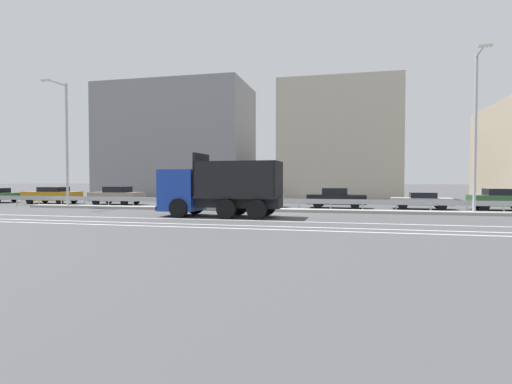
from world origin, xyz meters
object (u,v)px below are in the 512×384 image
(parked_car_3, at_px, (192,197))
(parked_car_7, at_px, (500,199))
(parked_car_2, at_px, (117,195))
(dump_truck, at_px, (206,193))
(street_lamp_1, at_px, (476,126))
(parked_car_4, at_px, (254,197))
(parked_car_1, at_px, (52,195))
(street_lamp_0, at_px, (65,139))
(parked_car_5, at_px, (337,198))
(median_road_sign, at_px, (184,190))
(parked_car_6, at_px, (421,200))

(parked_car_3, relative_size, parked_car_7, 1.18)
(parked_car_2, bearing_deg, parked_car_3, -86.02)
(dump_truck, height_order, street_lamp_1, street_lamp_1)
(parked_car_4, height_order, parked_car_7, parked_car_4)
(parked_car_7, bearing_deg, parked_car_1, -88.39)
(street_lamp_1, relative_size, parked_car_7, 2.44)
(street_lamp_0, xyz_separation_m, parked_car_1, (-4.56, 4.01, -4.27))
(street_lamp_0, distance_m, parked_car_5, 20.19)
(median_road_sign, bearing_deg, parked_car_7, 11.55)
(parked_car_4, bearing_deg, parked_car_7, -86.47)
(parked_car_6, bearing_deg, parked_car_7, -84.47)
(median_road_sign, bearing_deg, street_lamp_1, 0.07)
(street_lamp_0, distance_m, parked_car_3, 10.15)
(street_lamp_0, relative_size, parked_car_3, 2.00)
(parked_car_2, bearing_deg, street_lamp_1, -97.72)
(median_road_sign, height_order, parked_car_6, median_road_sign)
(street_lamp_0, distance_m, parked_car_7, 30.71)
(street_lamp_1, relative_size, parked_car_2, 2.23)
(parked_car_4, bearing_deg, parked_car_3, 87.52)
(median_road_sign, distance_m, street_lamp_0, 9.83)
(dump_truck, relative_size, median_road_sign, 2.65)
(parked_car_2, relative_size, parked_car_7, 1.09)
(parked_car_2, xyz_separation_m, parked_car_7, (28.61, 0.36, -0.01))
(dump_truck, height_order, parked_car_3, dump_truck)
(dump_truck, bearing_deg, median_road_sign, 37.47)
(median_road_sign, relative_size, parked_car_1, 0.55)
(street_lamp_0, bearing_deg, street_lamp_1, 0.61)
(parked_car_1, height_order, parked_car_6, parked_car_1)
(street_lamp_0, xyz_separation_m, parked_car_4, (13.13, 4.13, -4.25))
(dump_truck, relative_size, parked_car_6, 1.67)
(dump_truck, distance_m, street_lamp_1, 16.11)
(street_lamp_1, bearing_deg, dump_truck, -163.99)
(parked_car_1, bearing_deg, street_lamp_1, -96.43)
(street_lamp_0, bearing_deg, parked_car_6, 10.00)
(street_lamp_1, distance_m, parked_car_6, 6.57)
(parked_car_3, xyz_separation_m, parked_car_5, (11.31, -0.41, 0.06))
(median_road_sign, distance_m, parked_car_5, 10.90)
(parked_car_2, height_order, parked_car_6, parked_car_2)
(dump_truck, bearing_deg, street_lamp_1, -73.00)
(street_lamp_1, xyz_separation_m, parked_car_7, (2.75, 4.26, -4.46))
(parked_car_2, distance_m, parked_car_3, 6.52)
(parked_car_2, height_order, parked_car_7, parked_car_2)
(street_lamp_1, height_order, parked_car_3, street_lamp_1)
(dump_truck, distance_m, parked_car_3, 9.62)
(street_lamp_0, bearing_deg, parked_car_3, 29.67)
(dump_truck, xyz_separation_m, parked_car_5, (7.00, 8.16, -0.59))
(street_lamp_1, height_order, parked_car_7, street_lamp_1)
(parked_car_3, bearing_deg, parked_car_6, -91.97)
(street_lamp_1, xyz_separation_m, parked_car_1, (-31.89, 3.72, -4.46))
(dump_truck, xyz_separation_m, parked_car_7, (17.78, 8.57, -0.58))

